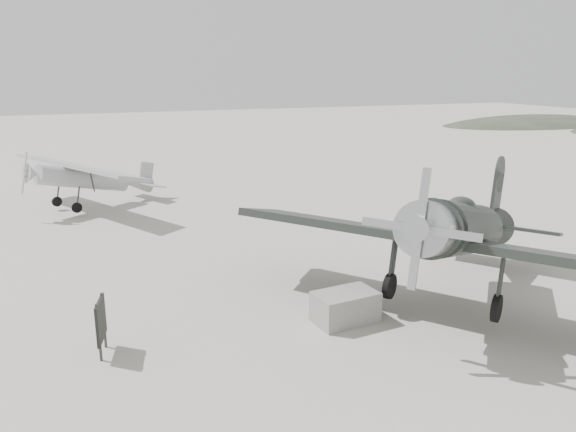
{
  "coord_description": "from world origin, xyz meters",
  "views": [
    {
      "loc": [
        -6.19,
        -15.2,
        6.73
      ],
      "look_at": [
        1.3,
        3.35,
        1.5
      ],
      "focal_mm": 35.0,
      "sensor_mm": 36.0,
      "label": 1
    }
  ],
  "objects_px": {
    "lowwing_monoplane": "(464,229)",
    "equipment_block": "(345,307)",
    "highwing_monoplane": "(88,175)",
    "sign_board": "(101,321)"
  },
  "relations": [
    {
      "from": "lowwing_monoplane",
      "to": "highwing_monoplane",
      "type": "xyz_separation_m",
      "value": [
        -9.58,
        16.27,
        -0.49
      ]
    },
    {
      "from": "lowwing_monoplane",
      "to": "sign_board",
      "type": "xyz_separation_m",
      "value": [
        -10.18,
        0.56,
        -1.35
      ]
    },
    {
      "from": "lowwing_monoplane",
      "to": "equipment_block",
      "type": "relative_size",
      "value": 6.88
    },
    {
      "from": "sign_board",
      "to": "lowwing_monoplane",
      "type": "bearing_deg",
      "value": 10.51
    },
    {
      "from": "highwing_monoplane",
      "to": "sign_board",
      "type": "xyz_separation_m",
      "value": [
        -0.6,
        -15.72,
        -0.85
      ]
    },
    {
      "from": "equipment_block",
      "to": "sign_board",
      "type": "bearing_deg",
      "value": 174.79
    },
    {
      "from": "lowwing_monoplane",
      "to": "equipment_block",
      "type": "distance_m",
      "value": 4.25
    },
    {
      "from": "equipment_block",
      "to": "highwing_monoplane",
      "type": "bearing_deg",
      "value": 109.36
    },
    {
      "from": "lowwing_monoplane",
      "to": "highwing_monoplane",
      "type": "relative_size",
      "value": 1.25
    },
    {
      "from": "lowwing_monoplane",
      "to": "sign_board",
      "type": "distance_m",
      "value": 10.29
    }
  ]
}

